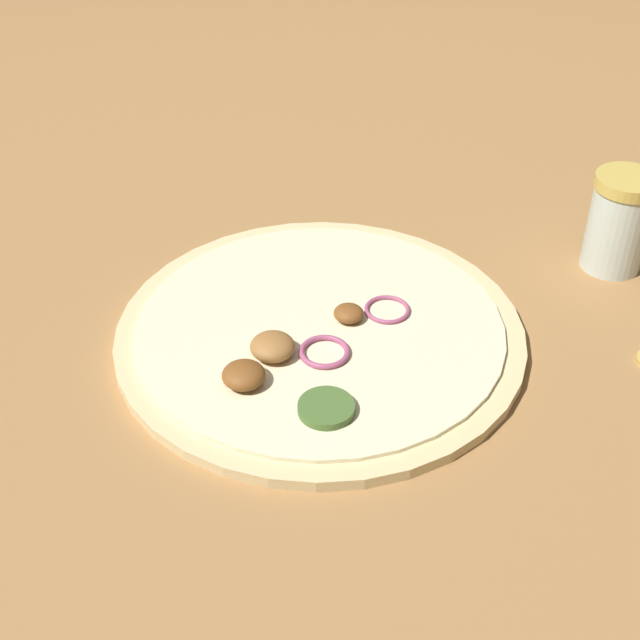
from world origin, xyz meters
TOP-DOWN VIEW (x-y plane):
  - ground_plane at (0.00, 0.00)m, footprint 3.00×3.00m
  - pizza at (-0.00, -0.00)m, footprint 0.37×0.37m
  - spice_jar at (0.27, -0.17)m, footprint 0.06×0.06m

SIDE VIEW (x-z plane):
  - ground_plane at x=0.00m, z-range 0.00..0.00m
  - pizza at x=0.00m, z-range -0.01..0.03m
  - spice_jar at x=0.27m, z-range 0.00..0.10m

